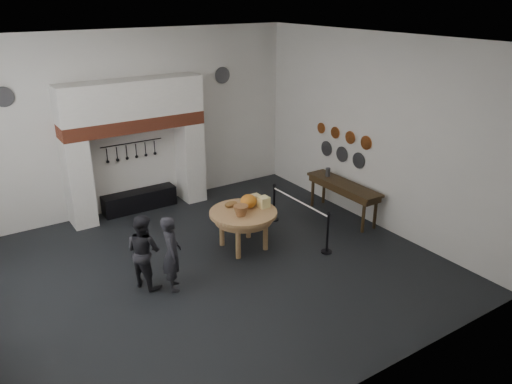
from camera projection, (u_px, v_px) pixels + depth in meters
floor at (207, 271)px, 10.18m from camera, size 9.00×8.00×0.02m
ceiling at (198, 42)px, 8.50m from camera, size 9.00×8.00×0.02m
wall_back at (129, 123)px, 12.44m from camera, size 9.00×0.02×4.50m
wall_front at (351, 254)px, 6.24m from camera, size 9.00×0.02×4.50m
wall_right at (375, 132)px, 11.63m from camera, size 0.02×8.00×4.50m
chimney_pier_left at (79, 183)px, 11.86m from camera, size 0.55×0.70×2.15m
chimney_pier_right at (190, 161)px, 13.36m from camera, size 0.55×0.70×2.15m
hearth_brick_band at (133, 123)px, 12.15m from camera, size 3.50×0.72×0.32m
chimney_hood at (131, 98)px, 11.92m from camera, size 3.50×0.70×0.90m
iron_range at (140, 200)px, 12.97m from camera, size 1.90×0.45×0.50m
utensil_rail at (132, 143)px, 12.57m from camera, size 1.60×0.02×0.02m
work_table at (243, 213)px, 10.81m from camera, size 1.89×1.89×0.07m
pumpkin at (249, 201)px, 10.92m from camera, size 0.36×0.36×0.31m
cheese_block_big at (264, 202)px, 10.97m from camera, size 0.22×0.22×0.24m
cheese_block_small at (255, 199)px, 11.20m from camera, size 0.18×0.18×0.20m
wicker_basket at (241, 211)px, 10.56m from camera, size 0.41×0.41×0.22m
bread_loaf at (231, 204)px, 10.99m from camera, size 0.31×0.18×0.13m
visitor_near at (172, 253)px, 9.32m from camera, size 0.52×0.64×1.51m
visitor_far at (144, 251)px, 9.43m from camera, size 0.81×0.89×1.48m
side_table at (344, 184)px, 12.32m from camera, size 0.55×2.20×0.06m
pewter_jug at (328, 172)px, 12.73m from camera, size 0.12×0.12×0.22m
copper_pan_a at (366, 143)px, 11.87m from camera, size 0.03×0.34×0.34m
copper_pan_b at (350, 138)px, 12.30m from camera, size 0.03×0.32×0.32m
copper_pan_c at (335, 133)px, 12.73m from camera, size 0.03×0.30×0.30m
copper_pan_d at (321, 128)px, 13.15m from camera, size 0.03×0.28×0.28m
pewter_plate_left at (359, 161)px, 12.22m from camera, size 0.03×0.40×0.40m
pewter_plate_mid at (342, 154)px, 12.68m from camera, size 0.03×0.40×0.40m
pewter_plate_right at (326, 149)px, 13.15m from camera, size 0.03×0.40×0.40m
pewter_plate_back_left at (3, 97)px, 10.69m from camera, size 0.44×0.03×0.44m
pewter_plate_back_right at (222, 75)px, 13.43m from camera, size 0.44×0.03×0.44m
barrier_post_near at (328, 234)px, 10.73m from camera, size 0.05×0.05×0.90m
barrier_post_far at (274, 203)px, 12.29m from camera, size 0.05×0.05×0.90m
barrier_rope at (300, 202)px, 11.36m from camera, size 0.04×2.00×0.04m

